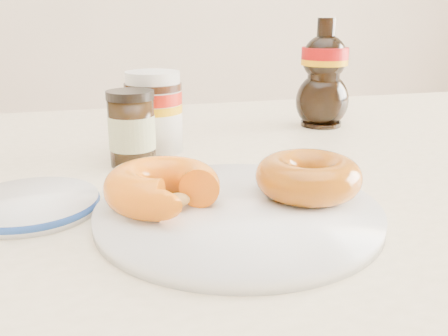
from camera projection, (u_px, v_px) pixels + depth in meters
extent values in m
cube|color=#FBE4BF|center=(264.00, 182.00, 0.63)|extent=(1.40, 0.90, 0.04)
cylinder|color=#C6B28C|center=(445.00, 255.00, 1.24)|extent=(0.06, 0.06, 0.71)
cylinder|color=white|center=(238.00, 212.00, 0.47)|extent=(0.27, 0.27, 0.01)
torus|color=white|center=(238.00, 211.00, 0.47)|extent=(0.26, 0.26, 0.01)
torus|color=#F0550D|center=(162.00, 186.00, 0.46)|extent=(0.14, 0.14, 0.04)
torus|color=#A1550A|center=(308.00, 176.00, 0.49)|extent=(0.11, 0.11, 0.04)
cylinder|color=white|center=(154.00, 119.00, 0.68)|extent=(0.08, 0.08, 0.09)
cylinder|color=maroon|center=(153.00, 97.00, 0.67)|extent=(0.08, 0.08, 0.02)
cylinder|color=#D89905|center=(154.00, 108.00, 0.68)|extent=(0.08, 0.08, 0.01)
cylinder|color=black|center=(153.00, 87.00, 0.67)|extent=(0.08, 0.08, 0.01)
cylinder|color=white|center=(152.00, 78.00, 0.67)|extent=(0.07, 0.07, 0.02)
cylinder|color=black|center=(132.00, 132.00, 0.62)|extent=(0.06, 0.06, 0.08)
cylinder|color=beige|center=(132.00, 132.00, 0.62)|extent=(0.06, 0.06, 0.04)
cylinder|color=black|center=(130.00, 95.00, 0.61)|extent=(0.06, 0.06, 0.01)
cylinder|color=white|center=(30.00, 204.00, 0.49)|extent=(0.13, 0.13, 0.01)
torus|color=#1B4097|center=(30.00, 203.00, 0.49)|extent=(0.13, 0.13, 0.01)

